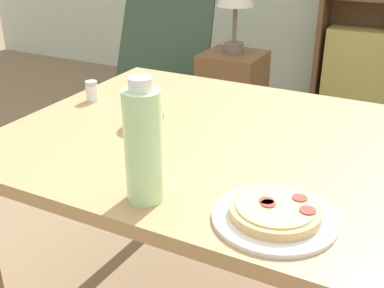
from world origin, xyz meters
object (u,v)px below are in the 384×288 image
at_px(drink_bottle, 143,145).
at_px(lounge_chair_near, 160,91).
at_px(pizza_on_plate, 275,214).
at_px(grape_bunch, 145,113).
at_px(salt_shaker, 92,91).
at_px(side_table, 232,103).
at_px(bookshelf, 368,8).

height_order(drink_bottle, lounge_chair_near, drink_bottle).
distance_m(pizza_on_plate, grape_bunch, 0.56).
height_order(salt_shaker, side_table, salt_shaker).
bearing_deg(salt_shaker, grape_bunch, -21.98).
distance_m(grape_bunch, bookshelf, 2.56).
bearing_deg(grape_bunch, lounge_chair_near, 119.85).
bearing_deg(side_table, lounge_chair_near, 175.08).
height_order(grape_bunch, salt_shaker, grape_bunch).
distance_m(drink_bottle, salt_shaker, 0.67).
distance_m(grape_bunch, lounge_chair_near, 1.81).
bearing_deg(lounge_chair_near, bookshelf, 26.94).
height_order(lounge_chair_near, side_table, lounge_chair_near).
xyz_separation_m(grape_bunch, lounge_chair_near, (-0.86, 1.50, -0.52)).
relative_size(grape_bunch, lounge_chair_near, 0.13).
bearing_deg(bookshelf, grape_bunch, -94.78).
relative_size(drink_bottle, side_table, 0.44).
xyz_separation_m(pizza_on_plate, bookshelf, (-0.27, 2.83, -0.02)).
distance_m(pizza_on_plate, side_table, 1.98).
bearing_deg(bookshelf, side_table, -116.77).
relative_size(pizza_on_plate, salt_shaker, 3.71).
bearing_deg(bookshelf, lounge_chair_near, -135.94).
height_order(drink_bottle, side_table, drink_bottle).
xyz_separation_m(pizza_on_plate, salt_shaker, (-0.76, 0.39, 0.02)).
bearing_deg(grape_bunch, drink_bottle, -57.37).
bearing_deg(drink_bottle, lounge_chair_near, 120.36).
bearing_deg(pizza_on_plate, side_table, 115.18).
distance_m(grape_bunch, salt_shaker, 0.30).
bearing_deg(salt_shaker, pizza_on_plate, -27.41).
relative_size(salt_shaker, bookshelf, 0.04).
bearing_deg(side_table, grape_bunch, -77.06).
bearing_deg(grape_bunch, salt_shaker, 158.02).
height_order(grape_bunch, bookshelf, bookshelf).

